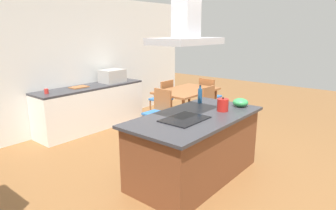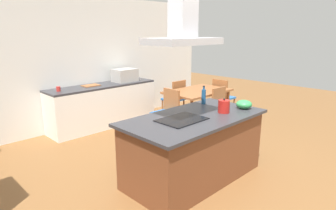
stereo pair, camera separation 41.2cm
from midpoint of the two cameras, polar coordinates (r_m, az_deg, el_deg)
name	(u,v)px [view 2 (the right image)]	position (r m, az deg, el deg)	size (l,w,h in m)	color
ground	(129,148)	(5.27, -5.40, -8.28)	(16.00, 16.00, 0.00)	brown
wall_back	(75,63)	(6.36, -15.81, 7.75)	(7.20, 0.10, 2.70)	white
kitchen_island	(194,147)	(4.12, 7.90, -8.16)	(2.02, 1.05, 0.90)	brown
cooktop	(182,120)	(3.78, 5.81, -2.87)	(0.60, 0.44, 0.01)	black
tea_kettle	(224,106)	(4.20, 13.56, -0.29)	(0.21, 0.16, 0.20)	#B21E19
olive_oil_bottle	(204,96)	(4.62, 9.46, 1.66)	(0.07, 0.07, 0.29)	navy
mixing_bowl	(244,104)	(4.50, 17.08, 0.10)	(0.23, 0.23, 0.13)	#33934C
back_counter	(103,105)	(6.41, -10.63, -0.10)	(2.37, 0.62, 0.90)	white
countertop_microwave	(125,75)	(6.63, -6.62, 5.74)	(0.50, 0.38, 0.28)	#B2AFAA
coffee_mug_red	(58,89)	(5.83, -18.60, 2.95)	(0.08, 0.08, 0.09)	red
cutting_board	(91,85)	(6.23, -12.89, 3.69)	(0.34, 0.24, 0.02)	#995B33
dining_table	(198,94)	(6.45, 7.60, 2.09)	(1.40, 0.90, 0.75)	#995B33
chair_at_left_end	(168,109)	(5.81, 1.97, -0.76)	(0.42, 0.42, 0.89)	#2D6BB7
chair_at_right_end	(222,95)	(7.21, 12.05, 1.91)	(0.42, 0.42, 0.89)	#2D6BB7
chair_facing_back_wall	(176,96)	(6.90, 3.21, 1.66)	(0.42, 0.42, 0.89)	#2D6BB7
chair_facing_island	(223,107)	(6.11, 12.46, -0.33)	(0.42, 0.42, 0.89)	#2D6BB7
range_hood	(183,23)	(3.62, 6.30, 15.54)	(0.90, 0.55, 0.78)	#ADADB2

